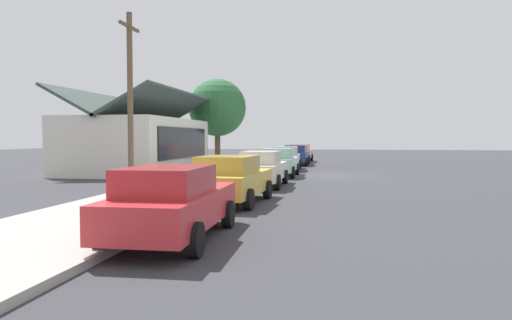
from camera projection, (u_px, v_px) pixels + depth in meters
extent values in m
plane|color=#38383D|center=(327.00, 175.00, 27.17)|extent=(120.00, 120.00, 0.00)
cube|color=#A3A099|center=(233.00, 173.00, 28.12)|extent=(60.00, 4.20, 0.16)
cube|color=red|center=(174.00, 208.00, 10.11)|extent=(4.74, 1.85, 0.70)
cube|color=#A9272B|center=(167.00, 180.00, 9.61)|extent=(2.29, 1.59, 0.56)
cylinder|color=black|center=(159.00, 212.00, 11.69)|extent=(0.66, 0.24, 0.66)
cylinder|color=black|center=(228.00, 214.00, 11.43)|extent=(0.66, 0.24, 0.66)
cylinder|color=black|center=(105.00, 237.00, 8.81)|extent=(0.66, 0.24, 0.66)
cylinder|color=black|center=(195.00, 240.00, 8.56)|extent=(0.66, 0.24, 0.66)
cube|color=gold|center=(232.00, 183.00, 15.70)|extent=(4.57, 2.13, 0.70)
cube|color=gold|center=(228.00, 165.00, 15.23)|extent=(2.24, 1.77, 0.56)
cylinder|color=black|center=(218.00, 188.00, 17.27)|extent=(0.67, 0.26, 0.66)
cylinder|color=black|center=(268.00, 189.00, 16.84)|extent=(0.67, 0.26, 0.66)
cylinder|color=black|center=(190.00, 198.00, 14.58)|extent=(0.67, 0.26, 0.66)
cylinder|color=black|center=(249.00, 199.00, 14.15)|extent=(0.67, 0.26, 0.66)
cube|color=silver|center=(263.00, 171.00, 21.08)|extent=(4.58, 1.72, 0.70)
cube|color=beige|center=(261.00, 158.00, 20.60)|extent=(2.20, 1.51, 0.56)
cylinder|color=black|center=(250.00, 176.00, 22.64)|extent=(0.66, 0.22, 0.66)
cylinder|color=black|center=(285.00, 177.00, 22.34)|extent=(0.66, 0.22, 0.66)
cylinder|color=black|center=(237.00, 182.00, 19.85)|extent=(0.66, 0.22, 0.66)
cylinder|color=black|center=(277.00, 182.00, 19.55)|extent=(0.66, 0.22, 0.66)
cube|color=#9ED1BC|center=(279.00, 164.00, 26.60)|extent=(4.37, 1.90, 0.70)
cube|color=#86B1A0|center=(278.00, 153.00, 26.15)|extent=(2.11, 1.65, 0.56)
cylinder|color=black|center=(266.00, 169.00, 28.12)|extent=(0.66, 0.23, 0.66)
cylinder|color=black|center=(297.00, 169.00, 27.78)|extent=(0.66, 0.23, 0.66)
cylinder|color=black|center=(258.00, 172.00, 25.46)|extent=(0.66, 0.23, 0.66)
cylinder|color=black|center=(293.00, 172.00, 25.13)|extent=(0.66, 0.23, 0.66)
cube|color=silver|center=(286.00, 160.00, 31.87)|extent=(4.69, 1.96, 0.70)
cube|color=#A0A2A6|center=(286.00, 151.00, 31.38)|extent=(2.29, 1.64, 0.56)
cylinder|color=black|center=(275.00, 164.00, 33.41)|extent=(0.67, 0.25, 0.66)
cylinder|color=black|center=(300.00, 164.00, 33.20)|extent=(0.67, 0.25, 0.66)
cylinder|color=black|center=(271.00, 166.00, 30.58)|extent=(0.67, 0.25, 0.66)
cylinder|color=black|center=(298.00, 166.00, 30.36)|extent=(0.67, 0.25, 0.66)
cube|color=navy|center=(296.00, 157.00, 37.38)|extent=(4.41, 1.76, 0.70)
cube|color=navy|center=(296.00, 149.00, 36.92)|extent=(2.12, 1.55, 0.56)
cylinder|color=black|center=(287.00, 160.00, 38.89)|extent=(0.66, 0.22, 0.66)
cylinder|color=black|center=(308.00, 160.00, 38.60)|extent=(0.66, 0.22, 0.66)
cylinder|color=black|center=(283.00, 162.00, 36.20)|extent=(0.66, 0.22, 0.66)
cylinder|color=black|center=(306.00, 162.00, 35.91)|extent=(0.66, 0.22, 0.66)
cube|color=#EA8C75|center=(301.00, 154.00, 42.39)|extent=(4.78, 1.92, 0.70)
cube|color=tan|center=(300.00, 147.00, 41.90)|extent=(2.32, 1.62, 0.56)
cylinder|color=black|center=(293.00, 157.00, 44.01)|extent=(0.67, 0.25, 0.66)
cylinder|color=black|center=(312.00, 158.00, 43.65)|extent=(0.67, 0.25, 0.66)
cylinder|color=black|center=(289.00, 159.00, 41.16)|extent=(0.67, 0.25, 0.66)
cylinder|color=black|center=(309.00, 159.00, 40.79)|extent=(0.67, 0.25, 0.66)
cube|color=silver|center=(139.00, 145.00, 30.18)|extent=(11.10, 6.04, 3.38)
cube|color=black|center=(185.00, 143.00, 29.65)|extent=(8.88, 0.08, 1.89)
cube|color=#3F4C47|center=(161.00, 106.00, 29.81)|extent=(11.70, 3.32, 1.87)
cube|color=#3F4C47|center=(116.00, 107.00, 30.32)|extent=(11.70, 3.32, 1.87)
cylinder|color=brown|center=(218.00, 144.00, 37.16)|extent=(0.44, 0.44, 3.31)
sphere|color=#2D6638|center=(217.00, 108.00, 37.02)|extent=(4.51, 4.51, 4.51)
cylinder|color=brown|center=(130.00, 101.00, 20.17)|extent=(0.24, 0.24, 7.50)
cube|color=brown|center=(129.00, 27.00, 20.02)|extent=(1.80, 0.12, 0.12)
cylinder|color=red|center=(207.00, 185.00, 17.54)|extent=(0.22, 0.22, 0.55)
sphere|color=red|center=(207.00, 175.00, 17.53)|extent=(0.18, 0.18, 0.18)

